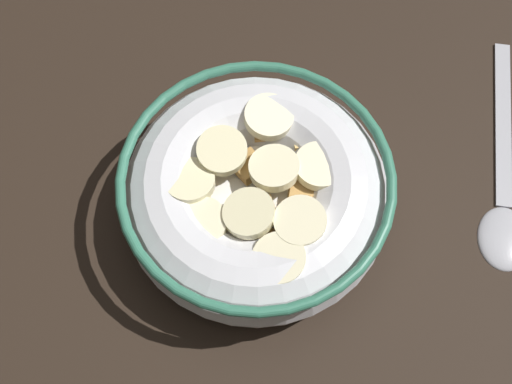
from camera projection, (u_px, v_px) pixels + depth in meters
ground_plane at (256, 218)px, 43.71cm from camera, size 108.14×108.14×2.00cm
cereal_bowl at (256, 194)px, 40.28cm from camera, size 15.62×15.62×5.32cm
spoon at (505, 201)px, 42.75cm from camera, size 16.47×3.40×0.80cm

